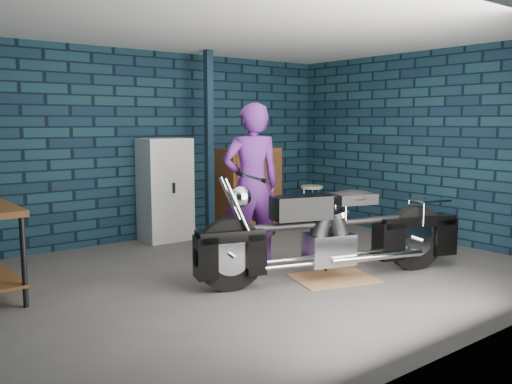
% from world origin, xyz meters
% --- Properties ---
extents(ground, '(6.00, 6.00, 0.00)m').
position_xyz_m(ground, '(0.00, 0.00, 0.00)').
color(ground, '#4D4B48').
rests_on(ground, ground).
extents(room_walls, '(6.02, 5.01, 2.71)m').
position_xyz_m(room_walls, '(0.00, 0.55, 1.90)').
color(room_walls, '#0E1F2F').
rests_on(room_walls, ground).
extents(support_post, '(0.10, 0.10, 2.70)m').
position_xyz_m(support_post, '(0.55, 1.95, 1.35)').
color(support_post, '#102132').
rests_on(support_post, ground).
extents(drip_mat, '(1.02, 0.87, 0.01)m').
position_xyz_m(drip_mat, '(0.48, -0.62, 0.00)').
color(drip_mat, brown).
rests_on(drip_mat, ground).
extents(motorcycle, '(2.73, 1.47, 1.16)m').
position_xyz_m(motorcycle, '(0.48, -0.62, 0.58)').
color(motorcycle, black).
rests_on(motorcycle, ground).
extents(person, '(0.81, 0.67, 1.91)m').
position_xyz_m(person, '(0.16, 0.44, 0.96)').
color(person, '#531F76').
rests_on(person, ground).
extents(locker, '(0.68, 0.49, 1.46)m').
position_xyz_m(locker, '(-0.02, 2.23, 0.73)').
color(locker, silver).
rests_on(locker, ground).
extents(tool_chest, '(0.96, 0.53, 1.28)m').
position_xyz_m(tool_chest, '(1.49, 2.23, 0.64)').
color(tool_chest, brown).
rests_on(tool_chest, ground).
extents(shop_stool, '(0.38, 0.38, 0.65)m').
position_xyz_m(shop_stool, '(2.43, 1.77, 0.33)').
color(shop_stool, beige).
rests_on(shop_stool, ground).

